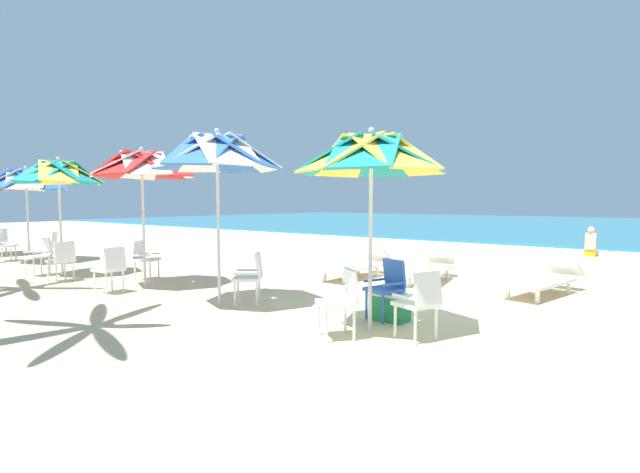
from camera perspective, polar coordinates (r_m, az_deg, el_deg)
ground_plane at (r=8.33m, az=14.96°, el=-7.72°), size 80.00×80.00×0.00m
sea at (r=37.05m, az=33.39°, el=0.97°), size 80.00×36.00×0.10m
surf_foam at (r=18.92m, az=28.46°, el=-1.44°), size 80.00×0.70×0.01m
beach_umbrella_0 at (r=6.22m, az=6.13°, el=9.41°), size 2.00×2.00×2.65m
plastic_chair_0 at (r=6.97m, az=8.06°, el=-5.78°), size 0.55×0.57×0.87m
plastic_chair_1 at (r=6.00m, az=11.83°, el=-7.47°), size 0.58×0.56×0.87m
plastic_chair_2 at (r=5.99m, az=2.58°, el=-7.39°), size 0.62×0.63×0.87m
beach_umbrella_1 at (r=7.90m, az=-12.18°, el=9.55°), size 2.08×2.08×2.86m
plastic_chair_3 at (r=7.92m, az=-8.21°, el=-4.58°), size 0.63×0.63×0.87m
beach_umbrella_2 at (r=10.07m, az=-20.50°, el=7.83°), size 2.02×2.02×2.76m
plastic_chair_4 at (r=11.08m, az=-20.30°, el=-2.29°), size 0.61×0.60×0.87m
plastic_chair_5 at (r=9.62m, az=-23.72°, el=-3.34°), size 0.51×0.49×0.87m
beach_umbrella_3 at (r=12.42m, az=-28.76°, el=6.55°), size 1.96×1.96×2.71m
plastic_chair_6 at (r=11.48m, az=-28.44°, el=-2.32°), size 0.49×0.47×0.87m
plastic_chair_7 at (r=12.69m, az=-30.42°, el=-1.81°), size 0.49×0.52×0.87m
beach_umbrella_4 at (r=15.57m, az=-31.68°, el=5.69°), size 2.23×2.23×2.68m
plastic_chair_8 at (r=16.33m, az=-33.62°, el=-0.72°), size 0.63×0.63×0.87m
plastic_chair_9 at (r=14.95m, az=-28.63°, el=-0.92°), size 0.51×0.54×0.87m
sun_lounger_0 at (r=9.63m, az=25.23°, el=-4.67°), size 0.99×2.22×0.62m
sun_lounger_1 at (r=10.44m, az=13.14°, el=-3.72°), size 1.08×2.23×0.62m
sun_lounger_2 at (r=10.67m, az=4.44°, el=-3.45°), size 0.65×2.15×0.62m
cooler_box at (r=6.96m, az=8.49°, el=-8.29°), size 0.50×0.34×0.40m
beachgoer_seated at (r=17.16m, az=29.67°, el=-1.05°), size 0.30×0.93×0.92m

